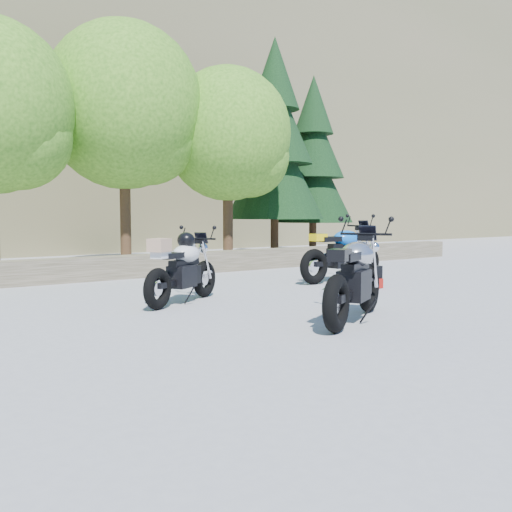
% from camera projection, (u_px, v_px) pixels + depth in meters
% --- Properties ---
extents(ground, '(90.00, 90.00, 0.00)m').
position_uv_depth(ground, '(285.00, 312.00, 8.35)').
color(ground, gray).
rests_on(ground, ground).
extents(stone_wall, '(22.00, 0.55, 0.50)m').
position_uv_depth(stone_wall, '(131.00, 266.00, 12.76)').
color(stone_wall, brown).
rests_on(stone_wall, ground).
extents(hillside, '(80.00, 30.00, 15.00)m').
position_uv_depth(hillside, '(14.00, 106.00, 32.11)').
color(hillside, '#6B6842').
rests_on(hillside, ground).
extents(tree_decid_mid, '(4.08, 4.08, 6.24)m').
position_uv_depth(tree_decid_mid, '(129.00, 112.00, 14.65)').
color(tree_decid_mid, '#382314').
rests_on(tree_decid_mid, ground).
extents(tree_decid_right, '(3.54, 3.54, 5.41)m').
position_uv_depth(tree_decid_right, '(232.00, 139.00, 15.86)').
color(tree_decid_right, '#382314').
rests_on(tree_decid_right, ground).
extents(conifer_near, '(3.17, 3.17, 7.06)m').
position_uv_depth(conifer_near, '(275.00, 144.00, 18.33)').
color(conifer_near, '#382314').
rests_on(conifer_near, ground).
extents(conifer_far, '(2.82, 2.82, 6.27)m').
position_uv_depth(conifer_far, '(313.00, 161.00, 20.13)').
color(conifer_far, '#382314').
rests_on(conifer_far, ground).
extents(silver_bike, '(2.12, 1.27, 1.17)m').
position_uv_depth(silver_bike, '(355.00, 279.00, 7.57)').
color(silver_bike, black).
rests_on(silver_bike, ground).
extents(white_bike, '(1.86, 1.15, 1.14)m').
position_uv_depth(white_bike, '(182.00, 269.00, 9.11)').
color(white_bike, black).
rests_on(white_bike, ground).
extents(blue_bike, '(2.37, 0.75, 1.19)m').
position_uv_depth(blue_bike, '(342.00, 254.00, 12.03)').
color(blue_bike, black).
rests_on(blue_bike, ground).
extents(backpack, '(0.34, 0.30, 0.43)m').
position_uv_depth(backpack, '(373.00, 277.00, 10.97)').
color(backpack, black).
rests_on(backpack, ground).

